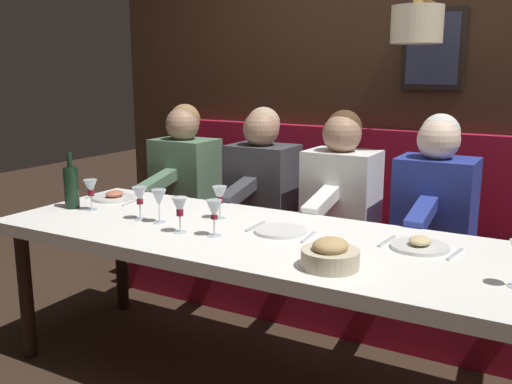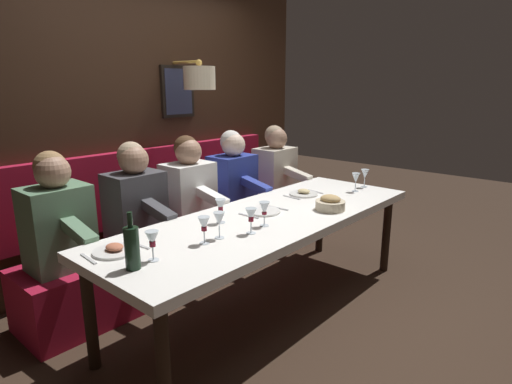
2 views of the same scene
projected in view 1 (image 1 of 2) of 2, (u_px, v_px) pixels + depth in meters
The scene contains 18 objects.
dining_table at pixel (269, 249), 2.58m from camera, with size 0.90×2.64×0.74m.
banquette_bench at pixel (339, 282), 3.43m from camera, with size 0.52×2.84×0.45m, color maroon.
back_wall_panel at pixel (379, 85), 3.68m from camera, with size 0.59×4.04×2.90m.
diner_near at pixel (435, 195), 3.05m from camera, with size 0.60×0.40×0.79m.
diner_middle at pixel (341, 185), 3.30m from camera, with size 0.60×0.40×0.79m.
diner_far at pixel (262, 177), 3.55m from camera, with size 0.60×0.40×0.79m.
diner_farthest at pixel (185, 168), 3.84m from camera, with size 0.60×0.40×0.79m.
place_setting_0 at pixel (281, 231), 2.62m from camera, with size 0.24×0.32×0.01m.
place_setting_1 at pixel (115, 197), 3.27m from camera, with size 0.24×0.32×0.05m.
place_setting_2 at pixel (420, 245), 2.39m from camera, with size 0.24×0.32×0.05m.
wine_glass_1 at pixel (140, 197), 2.82m from camera, with size 0.07×0.07×0.16m.
wine_glass_3 at pixel (159, 199), 2.76m from camera, with size 0.07×0.07×0.16m.
wine_glass_4 at pixel (91, 189), 3.00m from camera, with size 0.07×0.07×0.16m.
wine_glass_5 at pixel (214, 211), 2.54m from camera, with size 0.07×0.07×0.16m.
wine_glass_6 at pixel (180, 208), 2.59m from camera, with size 0.07×0.07×0.16m.
wine_glass_7 at pixel (220, 196), 2.83m from camera, with size 0.07×0.07×0.16m.
wine_bottle at pixel (71, 187), 3.05m from camera, with size 0.08×0.08×0.30m.
bread_bowl at pixel (330, 255), 2.15m from camera, with size 0.22×0.22×0.12m.
Camera 1 is at (-2.17, -1.17, 1.47)m, focal length 40.53 mm.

